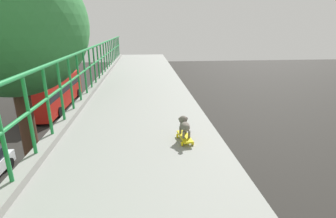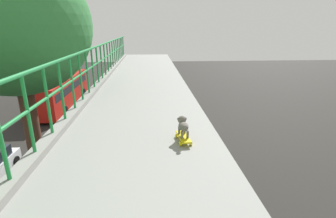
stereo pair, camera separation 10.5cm
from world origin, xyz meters
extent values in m
cylinder|color=#1E813D|center=(-0.25, 0.93, 6.97)|extent=(0.04, 0.04, 1.01)
cylinder|color=#1E813D|center=(-0.25, 1.55, 6.97)|extent=(0.04, 0.04, 1.01)
cylinder|color=#1E813D|center=(-0.25, 2.17, 6.97)|extent=(0.04, 0.04, 1.01)
cylinder|color=#1E813D|center=(-0.25, 2.79, 6.97)|extent=(0.04, 0.04, 1.01)
cylinder|color=#1E813D|center=(-0.25, 3.41, 6.97)|extent=(0.04, 0.04, 1.01)
cylinder|color=#1E813D|center=(-0.25, 4.03, 6.97)|extent=(0.04, 0.04, 1.01)
cylinder|color=#1E813D|center=(-0.25, 4.64, 6.97)|extent=(0.04, 0.04, 1.01)
cylinder|color=#1E813D|center=(-0.25, 5.26, 6.97)|extent=(0.04, 0.04, 1.01)
cylinder|color=#1E813D|center=(-0.25, 5.88, 6.97)|extent=(0.04, 0.04, 1.01)
cylinder|color=#1E813D|center=(-0.25, 6.50, 6.97)|extent=(0.04, 0.04, 1.01)
cylinder|color=#1E813D|center=(-0.25, 7.12, 6.97)|extent=(0.04, 0.04, 1.01)
cylinder|color=#1E813D|center=(-0.25, 7.74, 6.97)|extent=(0.04, 0.04, 1.01)
cylinder|color=#1E813D|center=(-0.25, 8.36, 6.97)|extent=(0.04, 0.04, 1.01)
cylinder|color=#1E813D|center=(-0.25, 8.98, 6.97)|extent=(0.04, 0.04, 1.01)
cylinder|color=#1E813D|center=(-0.25, 9.60, 6.97)|extent=(0.04, 0.04, 1.01)
cylinder|color=#1E813D|center=(-0.25, 10.22, 6.97)|extent=(0.04, 0.04, 1.01)
cylinder|color=#1E813D|center=(-0.25, 10.84, 6.97)|extent=(0.04, 0.04, 1.01)
cylinder|color=#1E813D|center=(-0.25, 11.46, 6.97)|extent=(0.04, 0.04, 1.01)
cylinder|color=#1E813D|center=(-0.25, 12.08, 6.97)|extent=(0.04, 0.04, 1.01)
cylinder|color=#1E813D|center=(-0.25, 12.70, 6.97)|extent=(0.04, 0.04, 1.01)
cylinder|color=#1E813D|center=(-0.25, 13.32, 6.97)|extent=(0.04, 0.04, 1.01)
cube|color=#1E232B|center=(-4.66, 7.16, 1.18)|extent=(1.34, 2.22, 0.52)
cube|color=silver|center=(-4.66, 7.16, 1.51)|extent=(0.36, 0.16, 0.12)
cylinder|color=black|center=(-3.89, 8.49, 0.33)|extent=(0.19, 0.66, 0.66)
cylinder|color=black|center=(-5.44, 8.49, 0.33)|extent=(0.19, 0.66, 0.66)
cylinder|color=black|center=(-6.97, 12.49, 0.31)|extent=(0.23, 0.63, 0.63)
cube|color=black|center=(-4.57, 13.33, 0.51)|extent=(1.74, 4.10, 0.59)
cube|color=#1E232B|center=(-4.57, 12.98, 1.10)|extent=(1.59, 1.66, 0.59)
cylinder|color=black|center=(-3.73, 14.62, 0.33)|extent=(0.24, 0.66, 0.66)
cylinder|color=black|center=(-5.40, 14.62, 0.33)|extent=(0.24, 0.66, 0.66)
cylinder|color=black|center=(-3.73, 12.04, 0.33)|extent=(0.24, 0.66, 0.66)
cylinder|color=black|center=(-5.40, 12.04, 0.33)|extent=(0.24, 0.66, 0.66)
cube|color=#B11810|center=(-8.01, 24.54, 1.67)|extent=(2.45, 11.25, 2.77)
cube|color=black|center=(-8.01, 24.54, 2.15)|extent=(2.47, 10.35, 0.70)
cylinder|color=black|center=(-6.83, 28.48, 0.48)|extent=(0.28, 0.96, 0.96)
cylinder|color=black|center=(-9.18, 28.48, 0.48)|extent=(0.28, 0.96, 0.96)
cylinder|color=black|center=(-6.83, 21.45, 0.48)|extent=(0.28, 0.96, 0.96)
cylinder|color=black|center=(-9.18, 21.45, 0.48)|extent=(0.28, 0.96, 0.96)
cylinder|color=#513024|center=(-2.31, 5.74, 3.47)|extent=(0.44, 0.44, 6.94)
ellipsoid|color=#357D3F|center=(-2.31, 5.74, 8.05)|extent=(4.04, 4.04, 3.74)
cube|color=gold|center=(1.74, 1.93, 6.44)|extent=(0.19, 0.46, 0.02)
cylinder|color=yellow|center=(1.81, 2.09, 6.40)|extent=(0.03, 0.06, 0.06)
cylinder|color=yellow|center=(1.65, 2.07, 6.40)|extent=(0.03, 0.06, 0.06)
cylinder|color=yellow|center=(1.84, 1.80, 6.40)|extent=(0.03, 0.06, 0.06)
cylinder|color=yellow|center=(1.68, 1.78, 6.40)|extent=(0.03, 0.06, 0.06)
cylinder|color=#645C53|center=(1.78, 2.04, 6.51)|extent=(0.04, 0.04, 0.11)
cylinder|color=#645C53|center=(1.69, 2.03, 6.51)|extent=(0.04, 0.04, 0.11)
cylinder|color=#645C53|center=(1.80, 1.86, 6.51)|extent=(0.04, 0.04, 0.11)
cylinder|color=#645C53|center=(1.71, 1.85, 6.51)|extent=(0.04, 0.04, 0.11)
ellipsoid|color=#645C53|center=(1.74, 1.95, 6.60)|extent=(0.17, 0.26, 0.13)
sphere|color=#645C53|center=(1.73, 2.05, 6.67)|extent=(0.13, 0.13, 0.13)
ellipsoid|color=#6D6A55|center=(1.73, 2.11, 6.66)|extent=(0.05, 0.06, 0.04)
sphere|color=#645C53|center=(1.78, 2.06, 6.68)|extent=(0.05, 0.05, 0.05)
sphere|color=#645C53|center=(1.69, 2.04, 6.68)|extent=(0.05, 0.05, 0.05)
sphere|color=#645C53|center=(1.76, 1.82, 6.64)|extent=(0.06, 0.06, 0.06)
camera|label=1|loc=(1.17, -1.49, 8.01)|focal=26.88mm
camera|label=2|loc=(1.28, -1.50, 8.01)|focal=26.88mm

